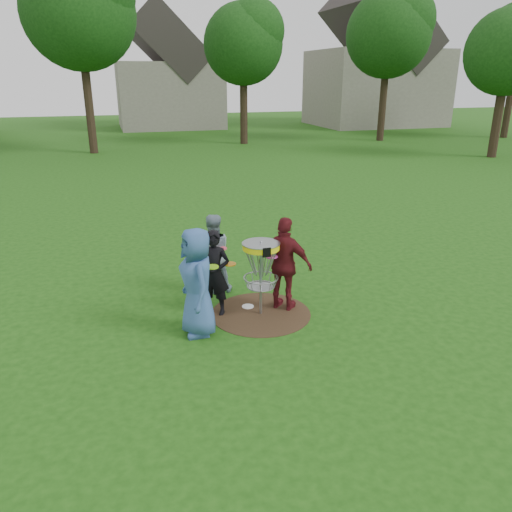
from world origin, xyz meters
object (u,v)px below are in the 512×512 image
object	(u,v)px
player_maroon	(285,264)
disc_golf_basket	(261,261)
player_grey	(212,254)
player_blue	(197,282)
player_black	(214,273)

from	to	relation	value
player_maroon	disc_golf_basket	world-z (taller)	player_maroon
player_maroon	player_grey	bearing A→B (deg)	-4.87
player_grey	disc_golf_basket	bearing A→B (deg)	117.38
player_maroon	player_blue	bearing A→B (deg)	57.31
player_blue	player_maroon	distance (m)	1.73
player_blue	player_grey	world-z (taller)	player_blue
player_grey	player_maroon	world-z (taller)	player_maroon
disc_golf_basket	player_black	bearing A→B (deg)	160.87
player_grey	player_maroon	bearing A→B (deg)	134.91
player_black	player_blue	bearing A→B (deg)	-93.14
player_grey	player_maroon	distance (m)	1.58
player_blue	player_maroon	bearing A→B (deg)	100.92
player_blue	player_grey	bearing A→B (deg)	155.26
player_black	player_grey	size ratio (longest dim) A/B	0.98
player_maroon	disc_golf_basket	bearing A→B (deg)	53.30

